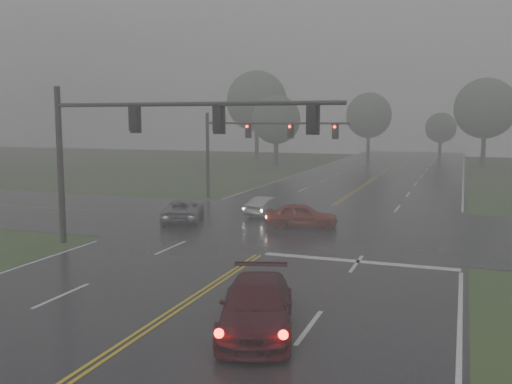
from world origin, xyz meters
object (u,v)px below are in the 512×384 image
at_px(sedan_silver, 269,216).
at_px(sedan_maroon, 257,331).
at_px(sedan_red, 301,228).
at_px(signal_gantry_near, 137,135).
at_px(car_grey, 184,221).
at_px(signal_gantry_far, 249,139).

bearing_deg(sedan_silver, sedan_maroon, 122.67).
bearing_deg(sedan_red, sedan_silver, 33.21).
bearing_deg(sedan_silver, sedan_red, 149.01).
xyz_separation_m(sedan_maroon, signal_gantry_near, (-8.86, 8.06, 5.49)).
relative_size(sedan_maroon, signal_gantry_near, 0.36).
height_order(car_grey, signal_gantry_near, signal_gantry_near).
height_order(sedan_maroon, car_grey, sedan_maroon).
relative_size(sedan_silver, signal_gantry_near, 0.26).
height_order(sedan_red, signal_gantry_near, signal_gantry_near).
xyz_separation_m(sedan_silver, car_grey, (-4.32, -3.50, 0.00)).
bearing_deg(signal_gantry_near, sedan_maroon, -42.29).
bearing_deg(sedan_maroon, sedan_red, 84.25).
distance_m(sedan_maroon, signal_gantry_near, 13.18).
distance_m(sedan_maroon, car_grey, 18.81).
relative_size(sedan_red, signal_gantry_near, 0.29).
relative_size(car_grey, signal_gantry_near, 0.33).
bearing_deg(signal_gantry_near, sedan_red, 53.67).
bearing_deg(sedan_maroon, signal_gantry_near, 121.16).
bearing_deg(signal_gantry_near, car_grey, 101.75).
height_order(sedan_maroon, signal_gantry_near, signal_gantry_near).
relative_size(sedan_red, signal_gantry_far, 0.36).
distance_m(car_grey, signal_gantry_far, 10.89).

